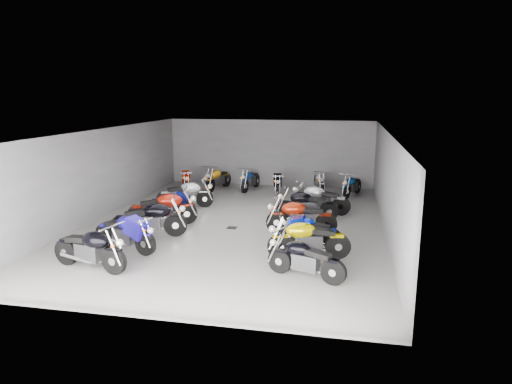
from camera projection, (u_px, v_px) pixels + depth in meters
ground at (235, 224)px, 15.86m from camera, size 14.00×14.00×0.00m
wall_back at (270, 153)px, 22.22m from camera, size 10.00×0.10×3.20m
wall_left at (101, 174)px, 16.48m from camera, size 0.10×14.00×3.20m
wall_right at (387, 184)px, 14.55m from camera, size 0.10×14.00×3.20m
ceiling at (234, 131)px, 15.18m from camera, size 10.00×14.00×0.04m
drain_grate at (232, 228)px, 15.38m from camera, size 0.32×0.32×0.01m
motorcycle_left_a at (90, 249)px, 11.65m from camera, size 2.28×0.70×1.01m
motorcycle_left_b at (125, 233)px, 13.03m from camera, size 2.19×0.86×0.99m
motorcycle_left_c at (150, 220)px, 14.28m from camera, size 2.31×0.91×1.05m
motorcycle_left_d at (163, 209)px, 15.61m from camera, size 2.30×1.01×1.06m
motorcycle_left_e at (172, 203)px, 16.91m from camera, size 1.87×0.39×0.82m
motorcycle_left_f at (186, 194)px, 18.00m from camera, size 2.19×0.84×0.99m
motorcycle_right_a at (305, 259)px, 11.09m from camera, size 1.99×0.82×0.91m
motorcycle_right_b at (308, 239)px, 12.41m from camera, size 2.27×0.68×1.01m
motorcycle_right_c at (310, 231)px, 13.56m from camera, size 1.84×0.42×0.81m
motorcycle_right_d at (300, 217)px, 14.68m from camera, size 2.30×0.50×1.01m
motorcycle_right_e at (307, 205)px, 16.31m from camera, size 2.23×0.47×0.98m
motorcycle_right_f at (320, 199)px, 17.15m from camera, size 2.26×0.61×1.00m
motorcycle_back_a at (186, 179)px, 21.55m from camera, size 0.89×1.86×0.86m
motorcycle_back_b at (218, 179)px, 21.44m from camera, size 0.68×2.14×0.96m
motorcycle_back_c at (250, 180)px, 21.30m from camera, size 0.53×2.06×0.91m
motorcycle_back_d at (277, 182)px, 20.76m from camera, size 0.52×1.97×0.87m
motorcycle_back_e at (319, 182)px, 20.88m from camera, size 0.61×1.93×0.86m
motorcycle_back_f at (352, 185)px, 20.12m from camera, size 0.80×1.88×0.86m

